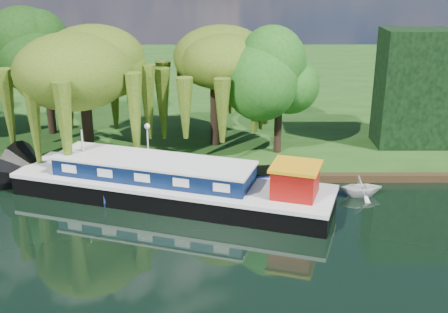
{
  "coord_description": "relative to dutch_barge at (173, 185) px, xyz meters",
  "views": [
    {
      "loc": [
        5.23,
        -23.58,
        13.13
      ],
      "look_at": [
        5.36,
        4.91,
        2.8
      ],
      "focal_mm": 45.0,
      "sensor_mm": 36.0,
      "label": 1
    }
  ],
  "objects": [
    {
      "name": "dutch_barge",
      "position": [
        0.0,
        0.0,
        0.0
      ],
      "size": [
        18.55,
        9.48,
        3.83
      ],
      "rotation": [
        0.0,
        0.0,
        -0.31
      ],
      "color": "black",
      "rests_on": "ground"
    },
    {
      "name": "willow_right",
      "position": [
        2.29,
        8.68,
        4.82
      ],
      "size": [
        5.99,
        5.99,
        7.29
      ],
      "color": "black",
      "rests_on": "far_bank"
    },
    {
      "name": "conifer_hedge",
      "position": [
        16.5,
        8.63,
        3.5
      ],
      "size": [
        6.0,
        3.0,
        8.0
      ],
      "primitive_type": "cube",
      "color": "black",
      "rests_on": "far_bank"
    },
    {
      "name": "white_cruiser",
      "position": [
        10.69,
        0.58,
        -0.95
      ],
      "size": [
        2.62,
        2.3,
        1.31
      ],
      "primitive_type": "imported",
      "rotation": [
        0.0,
        0.0,
        1.63
      ],
      "color": "silver",
      "rests_on": "ground"
    },
    {
      "name": "far_bank",
      "position": [
        -2.5,
        28.63,
        -0.73
      ],
      "size": [
        120.0,
        52.0,
        0.45
      ],
      "primitive_type": "cube",
      "color": "#1D3F11",
      "rests_on": "ground"
    },
    {
      "name": "mooring_posts",
      "position": [
        -3.0,
        3.03,
        -0.0
      ],
      "size": [
        19.16,
        0.16,
        1.0
      ],
      "color": "silver",
      "rests_on": "far_bank"
    },
    {
      "name": "tree_far_mid",
      "position": [
        -9.95,
        11.3,
        5.34
      ],
      "size": [
        5.18,
        5.18,
        8.47
      ],
      "color": "black",
      "rests_on": "far_bank"
    },
    {
      "name": "narrowboat",
      "position": [
        2.27,
        0.59,
        -0.38
      ],
      "size": [
        11.13,
        3.06,
        1.6
      ],
      "rotation": [
        0.0,
        0.0,
        0.11
      ],
      "color": "navy",
      "rests_on": "ground"
    },
    {
      "name": "lamppost",
      "position": [
        -2.0,
        5.13,
        1.47
      ],
      "size": [
        0.36,
        0.36,
        2.56
      ],
      "color": "silver",
      "rests_on": "far_bank"
    },
    {
      "name": "ground",
      "position": [
        -2.5,
        -5.37,
        -0.95
      ],
      "size": [
        120.0,
        120.0,
        0.0
      ],
      "primitive_type": "plane",
      "color": "black"
    },
    {
      "name": "willow_left",
      "position": [
        -6.0,
        6.05,
        5.32
      ],
      "size": [
        6.69,
        6.69,
        8.02
      ],
      "color": "black",
      "rests_on": "far_bank"
    },
    {
      "name": "tree_far_right",
      "position": [
        6.5,
        7.0,
        4.49
      ],
      "size": [
        4.43,
        4.43,
        7.24
      ],
      "color": "black",
      "rests_on": "far_bank"
    }
  ]
}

